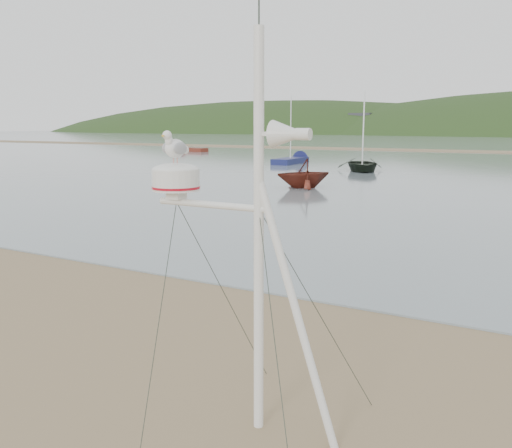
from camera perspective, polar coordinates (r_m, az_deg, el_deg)
The scene contains 7 objects.
ground at distance 8.63m, azimuth -16.59°, elevation -13.37°, with size 560.00×560.00×0.00m, color #7C6547.
sandbar at distance 75.70m, azimuth 25.19°, elevation 6.85°, with size 560.00×7.00×0.07m, color #7C6547.
mast_rig at distance 6.08m, azimuth -0.51°, elevation -10.03°, with size 2.37×2.53×5.35m.
boat_dark at distance 41.27m, azimuth 11.20°, elevation 8.74°, with size 3.36×0.97×4.70m, color black.
boat_red at distance 29.72m, azimuth 5.04°, elevation 6.73°, with size 2.62×1.60×3.03m, color #5F2115.
sailboat_blue_near at distance 50.38m, azimuth 4.40°, elevation 6.78°, with size 1.89×6.63×6.55m.
dinghy_red_far at distance 72.70m, azimuth -7.39°, elevation 7.80°, with size 5.84×2.43×1.38m.
Camera 1 is at (5.80, -5.41, 3.41)m, focal length 38.00 mm.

